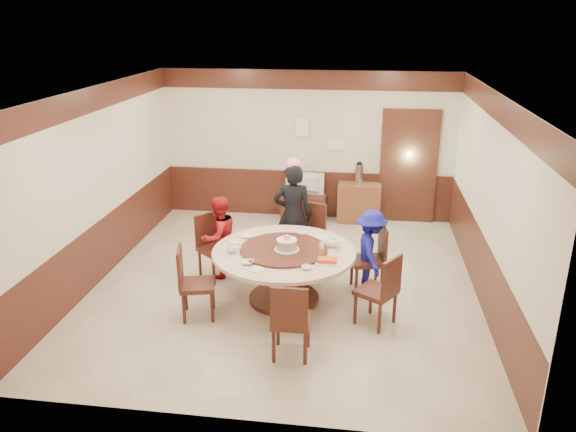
# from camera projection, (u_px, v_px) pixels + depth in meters

# --- Properties ---
(room) EXTENTS (6.00, 6.04, 2.84)m
(room) POSITION_uv_depth(u_px,v_px,m) (286.00, 214.00, 7.95)
(room) COLOR #C0AF9A
(room) RESTS_ON ground
(banquet_table) EXTENTS (1.94, 1.94, 0.78)m
(banquet_table) POSITION_uv_depth(u_px,v_px,m) (284.00, 265.00, 7.64)
(banquet_table) COLOR #431D14
(banquet_table) RESTS_ON ground
(chair_0) EXTENTS (0.53, 0.52, 0.97)m
(chair_0) POSITION_uv_depth(u_px,v_px,m) (368.00, 270.00, 8.01)
(chair_0) COLOR #431D14
(chair_0) RESTS_ON ground
(chair_1) EXTENTS (0.56, 0.57, 0.97)m
(chair_1) POSITION_uv_depth(u_px,v_px,m) (308.00, 246.00, 8.84)
(chair_1) COLOR #431D14
(chair_1) RESTS_ON ground
(chair_2) EXTENTS (0.62, 0.62, 0.97)m
(chair_2) POSITION_uv_depth(u_px,v_px,m) (216.00, 258.00, 8.42)
(chair_2) COLOR #431D14
(chair_2) RESTS_ON ground
(chair_3) EXTENTS (0.54, 0.53, 0.97)m
(chair_3) POSITION_uv_depth(u_px,v_px,m) (197.00, 295.00, 7.30)
(chair_3) COLOR #431D14
(chair_3) RESTS_ON ground
(chair_4) EXTENTS (0.45, 0.46, 0.97)m
(chair_4) POSITION_uv_depth(u_px,v_px,m) (291.00, 332.00, 6.45)
(chair_4) COLOR #431D14
(chair_4) RESTS_ON ground
(chair_5) EXTENTS (0.61, 0.61, 0.97)m
(chair_5) POSITION_uv_depth(u_px,v_px,m) (377.00, 302.00, 7.12)
(chair_5) COLOR #431D14
(chair_5) RESTS_ON ground
(person_standing) EXTENTS (0.63, 0.44, 1.65)m
(person_standing) POSITION_uv_depth(u_px,v_px,m) (293.00, 216.00, 8.64)
(person_standing) COLOR black
(person_standing) RESTS_ON ground
(person_red) EXTENTS (0.75, 0.78, 1.26)m
(person_red) POSITION_uv_depth(u_px,v_px,m) (219.00, 237.00, 8.33)
(person_red) COLOR #AB161E
(person_red) RESTS_ON ground
(person_blue) EXTENTS (0.58, 0.85, 1.20)m
(person_blue) POSITION_uv_depth(u_px,v_px,m) (371.00, 251.00, 7.92)
(person_blue) COLOR #16168F
(person_blue) RESTS_ON ground
(birthday_cake) EXTENTS (0.34, 0.34, 0.22)m
(birthday_cake) POSITION_uv_depth(u_px,v_px,m) (287.00, 244.00, 7.48)
(birthday_cake) COLOR white
(birthday_cake) RESTS_ON banquet_table
(teapot_left) EXTENTS (0.17, 0.15, 0.13)m
(teapot_left) POSITION_uv_depth(u_px,v_px,m) (232.00, 248.00, 7.48)
(teapot_left) COLOR white
(teapot_left) RESTS_ON banquet_table
(teapot_right) EXTENTS (0.17, 0.15, 0.13)m
(teapot_right) POSITION_uv_depth(u_px,v_px,m) (332.00, 243.00, 7.66)
(teapot_right) COLOR white
(teapot_right) RESTS_ON banquet_table
(bowl_0) EXTENTS (0.15, 0.15, 0.04)m
(bowl_0) POSITION_uv_depth(u_px,v_px,m) (247.00, 236.00, 7.99)
(bowl_0) COLOR white
(bowl_0) RESTS_ON banquet_table
(bowl_1) EXTENTS (0.14, 0.14, 0.04)m
(bowl_1) POSITION_uv_depth(u_px,v_px,m) (307.00, 268.00, 7.00)
(bowl_1) COLOR white
(bowl_1) RESTS_ON banquet_table
(bowl_2) EXTENTS (0.16, 0.16, 0.04)m
(bowl_2) POSITION_uv_depth(u_px,v_px,m) (248.00, 262.00, 7.15)
(bowl_2) COLOR white
(bowl_2) RESTS_ON banquet_table
(bowl_3) EXTENTS (0.13, 0.13, 0.04)m
(bowl_3) POSITION_uv_depth(u_px,v_px,m) (334.00, 257.00, 7.30)
(bowl_3) COLOR white
(bowl_3) RESTS_ON banquet_table
(bowl_4) EXTENTS (0.14, 0.14, 0.03)m
(bowl_4) POSITION_uv_depth(u_px,v_px,m) (235.00, 243.00, 7.76)
(bowl_4) COLOR white
(bowl_4) RESTS_ON banquet_table
(bowl_5) EXTENTS (0.15, 0.15, 0.05)m
(bowl_5) POSITION_uv_depth(u_px,v_px,m) (302.00, 233.00, 8.09)
(bowl_5) COLOR white
(bowl_5) RESTS_ON banquet_table
(saucer_near) EXTENTS (0.18, 0.18, 0.01)m
(saucer_near) POSITION_uv_depth(u_px,v_px,m) (257.00, 269.00, 6.99)
(saucer_near) COLOR white
(saucer_near) RESTS_ON banquet_table
(saucer_far) EXTENTS (0.18, 0.18, 0.01)m
(saucer_far) POSITION_uv_depth(u_px,v_px,m) (320.00, 238.00, 7.97)
(saucer_far) COLOR white
(saucer_far) RESTS_ON banquet_table
(shrimp_platter) EXTENTS (0.30, 0.20, 0.06)m
(shrimp_platter) POSITION_uv_depth(u_px,v_px,m) (327.00, 261.00, 7.17)
(shrimp_platter) COLOR white
(shrimp_platter) RESTS_ON banquet_table
(bottle_0) EXTENTS (0.06, 0.06, 0.16)m
(bottle_0) POSITION_uv_depth(u_px,v_px,m) (322.00, 249.00, 7.40)
(bottle_0) COLOR white
(bottle_0) RESTS_ON banquet_table
(bottle_1) EXTENTS (0.06, 0.06, 0.16)m
(bottle_1) POSITION_uv_depth(u_px,v_px,m) (337.00, 247.00, 7.47)
(bottle_1) COLOR white
(bottle_1) RESTS_ON banquet_table
(tv_stand) EXTENTS (0.85, 0.45, 0.50)m
(tv_stand) POSITION_uv_depth(u_px,v_px,m) (304.00, 207.00, 10.79)
(tv_stand) COLOR #431D14
(tv_stand) RESTS_ON ground
(television) EXTENTS (0.74, 0.15, 0.42)m
(television) POSITION_uv_depth(u_px,v_px,m) (304.00, 184.00, 10.63)
(television) COLOR gray
(television) RESTS_ON tv_stand
(side_cabinet) EXTENTS (0.80, 0.40, 0.75)m
(side_cabinet) POSITION_uv_depth(u_px,v_px,m) (359.00, 203.00, 10.64)
(side_cabinet) COLOR brown
(side_cabinet) RESTS_ON ground
(thermos) EXTENTS (0.15, 0.15, 0.38)m
(thermos) POSITION_uv_depth(u_px,v_px,m) (359.00, 174.00, 10.45)
(thermos) COLOR silver
(thermos) RESTS_ON side_cabinet
(notice_left) EXTENTS (0.25, 0.00, 0.35)m
(notice_left) POSITION_uv_depth(u_px,v_px,m) (302.00, 128.00, 10.48)
(notice_left) COLOR white
(notice_left) RESTS_ON room
(notice_right) EXTENTS (0.30, 0.00, 0.22)m
(notice_right) POSITION_uv_depth(u_px,v_px,m) (336.00, 144.00, 10.49)
(notice_right) COLOR white
(notice_right) RESTS_ON room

